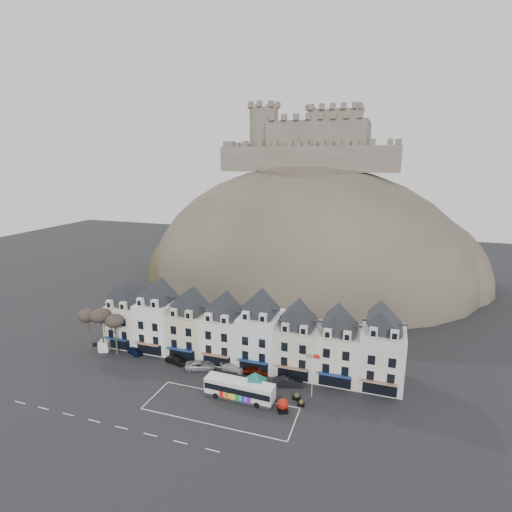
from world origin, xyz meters
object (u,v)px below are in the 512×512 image
(bus_shelter, at_px, (255,378))
(car_black, at_px, (176,360))
(bus, at_px, (240,389))
(car_silver, at_px, (200,365))
(car_white, at_px, (232,367))
(car_maroon, at_px, (256,370))
(white_van, at_px, (106,343))
(red_buoy, at_px, (283,405))
(car_charcoal, at_px, (289,382))
(flagpole, at_px, (313,372))
(car_navy, at_px, (135,351))

(bus_shelter, bearing_deg, car_black, 153.73)
(bus, xyz_separation_m, car_silver, (-9.63, 6.14, -0.96))
(bus, height_order, car_black, bus)
(car_white, relative_size, car_maroon, 0.98)
(car_black, xyz_separation_m, car_silver, (4.95, -0.28, 0.06))
(bus_shelter, xyz_separation_m, white_van, (-32.44, 6.41, -2.30))
(red_buoy, xyz_separation_m, car_silver, (-16.62, 7.05, -0.32))
(red_buoy, distance_m, car_maroon, 11.01)
(bus, height_order, red_buoy, bus)
(car_silver, distance_m, car_maroon, 9.78)
(car_charcoal, bearing_deg, car_white, 66.18)
(bus, relative_size, car_charcoal, 2.41)
(car_silver, height_order, car_white, car_silver)
(bus_shelter, relative_size, white_van, 1.42)
(bus, relative_size, car_maroon, 2.48)
(white_van, bearing_deg, car_maroon, -21.14)
(bus, xyz_separation_m, flagpole, (10.31, 4.15, 2.49))
(red_buoy, height_order, car_black, red_buoy)
(car_black, height_order, car_silver, car_silver)
(car_black, bearing_deg, red_buoy, -97.34)
(red_buoy, distance_m, car_black, 22.78)
(red_buoy, distance_m, car_navy, 31.83)
(car_navy, bearing_deg, car_black, -70.12)
(red_buoy, bearing_deg, car_charcoal, 96.43)
(red_buoy, xyz_separation_m, white_van, (-37.35, 8.53, -0.07))
(car_silver, distance_m, car_white, 5.61)
(bus, height_order, flagpole, flagpole)
(bus, distance_m, car_white, 8.59)
(car_silver, xyz_separation_m, car_maroon, (9.67, 1.48, 0.03))
(bus, height_order, white_van, bus)
(bus_shelter, distance_m, car_black, 17.65)
(bus_shelter, distance_m, white_van, 33.15)
(car_white, bearing_deg, bus, -142.29)
(bus, bearing_deg, car_black, 158.57)
(bus, distance_m, car_charcoal, 8.64)
(bus_shelter, xyz_separation_m, car_charcoal, (4.14, 4.71, -2.52))
(bus, xyz_separation_m, bus_shelter, (2.09, 1.20, 1.58))
(car_white, bearing_deg, car_maroon, -79.18)
(flagpole, bearing_deg, car_navy, 174.83)
(red_buoy, relative_size, car_black, 0.50)
(bus_shelter, bearing_deg, bus, -158.93)
(bus, relative_size, flagpole, 1.49)
(car_black, relative_size, car_white, 0.94)
(car_silver, bearing_deg, car_maroon, -104.81)
(red_buoy, bearing_deg, white_van, 167.14)
(white_van, bearing_deg, car_charcoal, -23.81)
(red_buoy, bearing_deg, car_white, 143.22)
(car_black, distance_m, car_charcoal, 20.81)
(car_navy, xyz_separation_m, car_white, (19.60, 0.20, -0.02))
(car_navy, bearing_deg, car_charcoal, -67.54)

